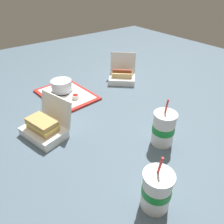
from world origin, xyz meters
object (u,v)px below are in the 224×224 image
Objects in this scene: ketchup_cup at (76,97)px; clamshell_hotdog_left at (122,76)px; clamshell_sandwich_front at (45,127)px; cake_container at (62,86)px; soda_cup_left at (163,128)px; plastic_fork at (58,97)px; food_tray at (66,95)px; soda_cup_front at (157,190)px.

ketchup_cup is 0.39m from clamshell_hotdog_left.
cake_container is at bearing -37.29° from clamshell_sandwich_front.
soda_cup_left is (-0.60, 0.27, 0.04)m from clamshell_hotdog_left.
clamshell_sandwich_front is (-0.28, 0.19, 0.03)m from plastic_fork.
clamshell_sandwich_front is at bearing 138.09° from food_tray.
plastic_fork is 0.47m from clamshell_hotdog_left.
soda_cup_left is (-0.37, -0.39, 0.03)m from clamshell_sandwich_front.
clamshell_hotdog_left is at bearing -97.30° from food_tray.
cake_container is 0.63× the size of soda_cup_front.
food_tray is at bearing 10.36° from ketchup_cup.
food_tray is at bearing 11.83° from soda_cup_left.
cake_container is at bearing 11.49° from soda_cup_left.
plastic_fork is 0.51× the size of soda_cup_left.
food_tray is 0.38m from clamshell_sandwich_front.
clamshell_hotdog_left is (0.04, -0.39, 0.01)m from ketchup_cup.
ketchup_cup is 0.77m from soda_cup_front.
soda_cup_left is 0.32m from soda_cup_front.
ketchup_cup is 0.19× the size of soda_cup_front.
ketchup_cup is 0.33m from clamshell_sandwich_front.
cake_container is 0.60× the size of soda_cup_left.
plastic_fork is at bearing -35.05° from clamshell_sandwich_front.
clamshell_hotdog_left is (-0.10, -0.41, -0.01)m from cake_container.
soda_cup_front is at bearing -166.35° from clamshell_sandwich_front.
ketchup_cup is at bearing 12.06° from soda_cup_left.
cake_container reaches higher than food_tray.
soda_cup_front reaches higher than clamshell_hotdog_left.
plastic_fork is 0.46× the size of clamshell_sandwich_front.
clamshell_hotdog_left reaches higher than cake_container.
soda_cup_front is at bearing 127.66° from soda_cup_left.
clamshell_hotdog_left is 0.66m from soda_cup_left.
ketchup_cup is (-0.13, -0.02, -0.02)m from cake_container.
clamshell_sandwich_front is (-0.33, 0.25, -0.00)m from cake_container.
clamshell_hotdog_left is (-0.04, -0.46, 0.03)m from plastic_fork.
soda_cup_front is (-0.84, 0.06, 0.06)m from plastic_fork.
clamshell_hotdog_left reaches higher than clamshell_sandwich_front.
clamshell_hotdog_left is 0.95m from soda_cup_front.
ketchup_cup is 0.17× the size of clamshell_hotdog_left.
clamshell_sandwich_front is at bearing 46.93° from soda_cup_left.
soda_cup_left is at bearing -52.34° from soda_cup_front.
clamshell_sandwich_front is 1.10× the size of soda_cup_left.
soda_cup_left is at bearing -168.51° from cake_container.
cake_container is at bearing -7.26° from soda_cup_front.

